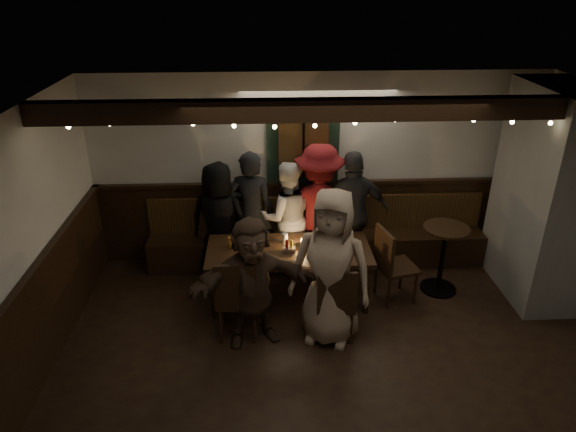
{
  "coord_description": "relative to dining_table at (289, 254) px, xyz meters",
  "views": [
    {
      "loc": [
        -0.72,
        -3.97,
        3.73
      ],
      "look_at": [
        -0.44,
        1.6,
        1.05
      ],
      "focal_mm": 32.0,
      "sensor_mm": 36.0,
      "label": 1
    }
  ],
  "objects": [
    {
      "name": "room",
      "position": [
        1.5,
        0.02,
        0.43
      ],
      "size": [
        6.02,
        5.01,
        2.62
      ],
      "color": "black",
      "rests_on": "ground"
    },
    {
      "name": "dining_table",
      "position": [
        0.0,
        0.0,
        0.0
      ],
      "size": [
        1.97,
        0.84,
        0.85
      ],
      "color": "black",
      "rests_on": "ground"
    },
    {
      "name": "chair_near_left",
      "position": [
        -0.6,
        -0.74,
        -0.08
      ],
      "size": [
        0.48,
        0.48,
        1.01
      ],
      "color": "black",
      "rests_on": "ground"
    },
    {
      "name": "chair_near_right",
      "position": [
        0.47,
        -0.82,
        -0.12
      ],
      "size": [
        0.45,
        0.45,
        0.93
      ],
      "color": "black",
      "rests_on": "ground"
    },
    {
      "name": "chair_end",
      "position": [
        1.23,
        -0.09,
        -0.09
      ],
      "size": [
        0.54,
        0.54,
        0.98
      ],
      "color": "black",
      "rests_on": "ground"
    },
    {
      "name": "high_top",
      "position": [
        1.94,
        0.1,
        -0.08
      ],
      "size": [
        0.56,
        0.56,
        0.9
      ],
      "color": "black",
      "rests_on": "ground"
    },
    {
      "name": "person_a",
      "position": [
        -0.87,
        0.65,
        0.14
      ],
      "size": [
        0.86,
        0.66,
        1.58
      ],
      "primitive_type": "imported",
      "rotation": [
        0.0,
        0.0,
        2.92
      ],
      "color": "black",
      "rests_on": "ground"
    },
    {
      "name": "person_b",
      "position": [
        -0.46,
        0.78,
        0.2
      ],
      "size": [
        0.67,
        0.5,
        1.68
      ],
      "primitive_type": "imported",
      "rotation": [
        0.0,
        0.0,
        2.98
      ],
      "color": "black",
      "rests_on": "ground"
    },
    {
      "name": "person_c",
      "position": [
        0.01,
        0.75,
        0.13
      ],
      "size": [
        0.82,
        0.67,
        1.54
      ],
      "primitive_type": "imported",
      "rotation": [
        0.0,
        0.0,
        3.27
      ],
      "color": "silver",
      "rests_on": "ground"
    },
    {
      "name": "person_d",
      "position": [
        0.44,
        0.75,
        0.24
      ],
      "size": [
        1.23,
        0.83,
        1.77
      ],
      "primitive_type": "imported",
      "rotation": [
        0.0,
        0.0,
        2.98
      ],
      "color": "#5A0F14",
      "rests_on": "ground"
    },
    {
      "name": "person_e",
      "position": [
        0.87,
        0.66,
        0.2
      ],
      "size": [
        1.05,
        0.58,
        1.7
      ],
      "primitive_type": "imported",
      "rotation": [
        0.0,
        0.0,
        3.32
      ],
      "color": "#2B2B2E",
      "rests_on": "ground"
    },
    {
      "name": "person_f",
      "position": [
        -0.43,
        -0.76,
        0.1
      ],
      "size": [
        1.45,
        0.74,
        1.49
      ],
      "primitive_type": "imported",
      "rotation": [
        0.0,
        0.0,
        0.22
      ],
      "color": "#443225",
      "rests_on": "ground"
    },
    {
      "name": "person_g",
      "position": [
        0.4,
        -0.77,
        0.25
      ],
      "size": [
        1.01,
        0.82,
        1.79
      ],
      "primitive_type": "imported",
      "rotation": [
        0.0,
        0.0,
        -0.33
      ],
      "color": "tan",
      "rests_on": "ground"
    }
  ]
}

